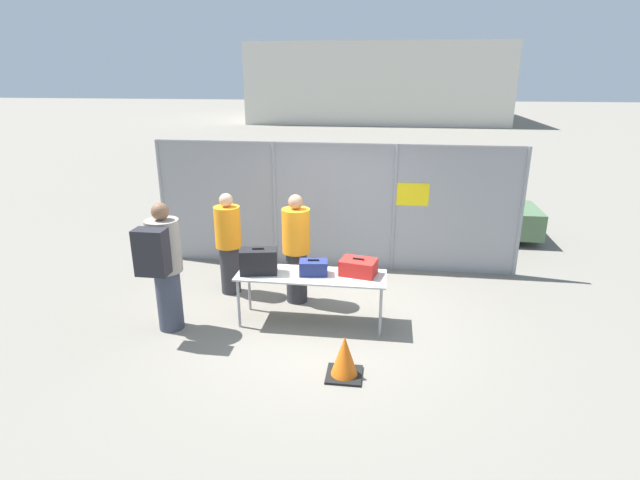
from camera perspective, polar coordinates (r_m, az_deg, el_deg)
ground_plane at (r=7.31m, az=-0.47°, el=-9.24°), size 120.00×120.00×0.00m
fence_section at (r=8.92m, az=1.62°, el=4.14°), size 6.52×0.07×2.27m
inspection_table at (r=6.99m, az=-1.01°, el=-4.38°), size 2.08×0.67×0.74m
suitcase_black at (r=7.00m, az=-7.03°, el=-2.43°), size 0.55×0.36×0.38m
suitcase_navy at (r=6.94m, az=-0.75°, el=-3.17°), size 0.42×0.29×0.22m
suitcase_red at (r=6.95m, az=4.40°, el=-3.10°), size 0.54×0.44×0.24m
traveler_hooded at (r=6.98m, az=-17.48°, el=-2.55°), size 0.45×0.70×1.81m
security_worker_near at (r=7.60m, az=-2.72°, el=-0.87°), size 0.42×0.42×1.71m
security_worker_far at (r=8.04m, az=-10.40°, el=-0.28°), size 0.41×0.41×1.65m
utility_trailer at (r=11.27m, az=16.59°, el=2.31°), size 3.68×1.97×0.69m
distant_hangar at (r=40.05m, az=6.68°, el=17.44°), size 17.61×12.27×5.35m
traffic_cone at (r=6.00m, az=2.81°, el=-13.30°), size 0.42×0.42×0.53m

